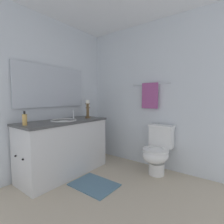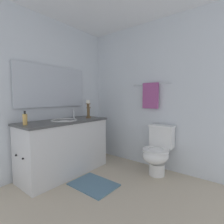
{
  "view_description": "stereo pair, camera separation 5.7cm",
  "coord_description": "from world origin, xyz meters",
  "px_view_note": "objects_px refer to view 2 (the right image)",
  "views": [
    {
      "loc": [
        1.24,
        -1.51,
        1.17
      ],
      "look_at": [
        -0.29,
        0.5,
        0.97
      ],
      "focal_mm": 27.04,
      "sensor_mm": 36.0,
      "label": 1
    },
    {
      "loc": [
        1.29,
        -1.47,
        1.17
      ],
      "look_at": [
        -0.29,
        0.5,
        0.97
      ],
      "focal_mm": 27.04,
      "sensor_mm": 36.0,
      "label": 2
    }
  ],
  "objects_px": {
    "candle_holder_short": "(88,109)",
    "towel_bar": "(151,84)",
    "towel_near_vanity": "(150,96)",
    "sink_basin": "(64,123)",
    "vanity_cabinet": "(65,147)",
    "bath_mat": "(94,184)",
    "mirror": "(53,87)",
    "soap_bottle": "(25,119)",
    "toilet": "(158,151)",
    "candle_holder_tall": "(89,110)"
  },
  "relations": [
    {
      "from": "vanity_cabinet",
      "to": "sink_basin",
      "type": "bearing_deg",
      "value": 90.0
    },
    {
      "from": "vanity_cabinet",
      "to": "bath_mat",
      "type": "bearing_deg",
      "value": 0.0
    },
    {
      "from": "mirror",
      "to": "soap_bottle",
      "type": "xyz_separation_m",
      "value": [
        0.27,
        -0.58,
        -0.45
      ]
    },
    {
      "from": "bath_mat",
      "to": "towel_bar",
      "type": "bearing_deg",
      "value": 74.07
    },
    {
      "from": "sink_basin",
      "to": "bath_mat",
      "type": "height_order",
      "value": "sink_basin"
    },
    {
      "from": "vanity_cabinet",
      "to": "bath_mat",
      "type": "relative_size",
      "value": 2.29
    },
    {
      "from": "bath_mat",
      "to": "candle_holder_tall",
      "type": "bearing_deg",
      "value": 140.11
    },
    {
      "from": "candle_holder_tall",
      "to": "towel_bar",
      "type": "height_order",
      "value": "towel_bar"
    },
    {
      "from": "mirror",
      "to": "bath_mat",
      "type": "bearing_deg",
      "value": -0.0
    },
    {
      "from": "candle_holder_short",
      "to": "soap_bottle",
      "type": "relative_size",
      "value": 1.74
    },
    {
      "from": "toilet",
      "to": "towel_near_vanity",
      "type": "bearing_deg",
      "value": 138.83
    },
    {
      "from": "mirror",
      "to": "towel_near_vanity",
      "type": "relative_size",
      "value": 2.89
    },
    {
      "from": "sink_basin",
      "to": "mirror",
      "type": "height_order",
      "value": "mirror"
    },
    {
      "from": "soap_bottle",
      "to": "sink_basin",
      "type": "bearing_deg",
      "value": 88.68
    },
    {
      "from": "candle_holder_tall",
      "to": "toilet",
      "type": "bearing_deg",
      "value": 12.95
    },
    {
      "from": "candle_holder_short",
      "to": "towel_near_vanity",
      "type": "xyz_separation_m",
      "value": [
        0.87,
        0.6,
        0.22
      ]
    },
    {
      "from": "toilet",
      "to": "towel_near_vanity",
      "type": "xyz_separation_m",
      "value": [
        -0.23,
        0.2,
        0.85
      ]
    },
    {
      "from": "towel_bar",
      "to": "bath_mat",
      "type": "xyz_separation_m",
      "value": [
        -0.31,
        -1.07,
        -1.4
      ]
    },
    {
      "from": "mirror",
      "to": "soap_bottle",
      "type": "height_order",
      "value": "mirror"
    },
    {
      "from": "vanity_cabinet",
      "to": "soap_bottle",
      "type": "bearing_deg",
      "value": -91.32
    },
    {
      "from": "soap_bottle",
      "to": "towel_near_vanity",
      "type": "height_order",
      "value": "towel_near_vanity"
    },
    {
      "from": "sink_basin",
      "to": "towel_bar",
      "type": "distance_m",
      "value": 1.55
    },
    {
      "from": "candle_holder_tall",
      "to": "soap_bottle",
      "type": "xyz_separation_m",
      "value": [
        0.04,
        -1.15,
        -0.06
      ]
    },
    {
      "from": "bath_mat",
      "to": "candle_holder_short",
      "type": "bearing_deg",
      "value": 141.45
    },
    {
      "from": "towel_bar",
      "to": "towel_near_vanity",
      "type": "height_order",
      "value": "towel_near_vanity"
    },
    {
      "from": "sink_basin",
      "to": "candle_holder_short",
      "type": "bearing_deg",
      "value": 82.28
    },
    {
      "from": "sink_basin",
      "to": "towel_near_vanity",
      "type": "distance_m",
      "value": 1.47
    },
    {
      "from": "soap_bottle",
      "to": "toilet",
      "type": "bearing_deg",
      "value": 50.57
    },
    {
      "from": "soap_bottle",
      "to": "towel_near_vanity",
      "type": "xyz_separation_m",
      "value": [
        0.94,
        1.64,
        0.31
      ]
    },
    {
      "from": "towel_near_vanity",
      "to": "vanity_cabinet",
      "type": "bearing_deg",
      "value": -131.5
    },
    {
      "from": "sink_basin",
      "to": "towel_near_vanity",
      "type": "relative_size",
      "value": 0.94
    },
    {
      "from": "towel_near_vanity",
      "to": "towel_bar",
      "type": "bearing_deg",
      "value": 90.0
    },
    {
      "from": "candle_holder_tall",
      "to": "towel_bar",
      "type": "xyz_separation_m",
      "value": [
        0.98,
        0.5,
        0.45
      ]
    },
    {
      "from": "candle_holder_tall",
      "to": "towel_near_vanity",
      "type": "relative_size",
      "value": 0.58
    },
    {
      "from": "candle_holder_short",
      "to": "towel_bar",
      "type": "height_order",
      "value": "towel_bar"
    },
    {
      "from": "sink_basin",
      "to": "candle_holder_tall",
      "type": "xyz_separation_m",
      "value": [
        -0.05,
        0.57,
        0.17
      ]
    },
    {
      "from": "vanity_cabinet",
      "to": "toilet",
      "type": "relative_size",
      "value": 1.83
    },
    {
      "from": "towel_near_vanity",
      "to": "sink_basin",
      "type": "bearing_deg",
      "value": -131.52
    },
    {
      "from": "sink_basin",
      "to": "bath_mat",
      "type": "relative_size",
      "value": 0.67
    },
    {
      "from": "soap_bottle",
      "to": "vanity_cabinet",
      "type": "bearing_deg",
      "value": 88.68
    },
    {
      "from": "vanity_cabinet",
      "to": "soap_bottle",
      "type": "xyz_separation_m",
      "value": [
        -0.01,
        -0.58,
        0.49
      ]
    },
    {
      "from": "candle_holder_short",
      "to": "toilet",
      "type": "bearing_deg",
      "value": 19.83
    },
    {
      "from": "sink_basin",
      "to": "candle_holder_tall",
      "type": "distance_m",
      "value": 0.59
    },
    {
      "from": "mirror",
      "to": "toilet",
      "type": "height_order",
      "value": "mirror"
    },
    {
      "from": "towel_bar",
      "to": "bath_mat",
      "type": "relative_size",
      "value": 1.11
    },
    {
      "from": "sink_basin",
      "to": "towel_near_vanity",
      "type": "height_order",
      "value": "towel_near_vanity"
    },
    {
      "from": "mirror",
      "to": "towel_near_vanity",
      "type": "xyz_separation_m",
      "value": [
        1.21,
        1.05,
        -0.14
      ]
    },
    {
      "from": "vanity_cabinet",
      "to": "candle_holder_short",
      "type": "relative_size",
      "value": 4.39
    },
    {
      "from": "sink_basin",
      "to": "mirror",
      "type": "xyz_separation_m",
      "value": [
        -0.28,
        -0.0,
        0.57
      ]
    },
    {
      "from": "soap_bottle",
      "to": "toilet",
      "type": "relative_size",
      "value": 0.24
    }
  ]
}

